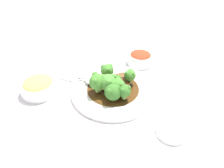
{
  "coord_description": "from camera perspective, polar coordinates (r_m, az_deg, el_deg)",
  "views": [
    {
      "loc": [
        0.0,
        -0.54,
        0.46
      ],
      "look_at": [
        0.0,
        0.0,
        0.03
      ],
      "focal_mm": 35.0,
      "sensor_mm": 36.0,
      "label": 1
    }
  ],
  "objects": [
    {
      "name": "ground_plane",
      "position": [
        0.71,
        0.0,
        -2.16
      ],
      "size": [
        4.0,
        4.0,
        0.0
      ],
      "primitive_type": "plane",
      "color": "silver"
    },
    {
      "name": "main_plate",
      "position": [
        0.7,
        0.0,
        -1.54
      ],
      "size": [
        0.27,
        0.27,
        0.02
      ],
      "color": "white",
      "rests_on": "ground_plane"
    },
    {
      "name": "beef_strip_0",
      "position": [
        0.73,
        1.07,
        1.73
      ],
      "size": [
        0.07,
        0.05,
        0.01
      ],
      "color": "brown",
      "rests_on": "main_plate"
    },
    {
      "name": "beef_strip_1",
      "position": [
        0.7,
        3.11,
        -0.38
      ],
      "size": [
        0.04,
        0.06,
        0.01
      ],
      "color": "#56331E",
      "rests_on": "main_plate"
    },
    {
      "name": "beef_strip_2",
      "position": [
        0.71,
        -2.63,
        0.47
      ],
      "size": [
        0.06,
        0.03,
        0.01
      ],
      "color": "brown",
      "rests_on": "main_plate"
    },
    {
      "name": "broccoli_floret_0",
      "position": [
        0.64,
        2.92,
        -1.77
      ],
      "size": [
        0.04,
        0.04,
        0.05
      ],
      "color": "#8EB756",
      "rests_on": "main_plate"
    },
    {
      "name": "broccoli_floret_1",
      "position": [
        0.66,
        -1.35,
        0.49
      ],
      "size": [
        0.05,
        0.05,
        0.06
      ],
      "color": "#8EB756",
      "rests_on": "main_plate"
    },
    {
      "name": "broccoli_floret_2",
      "position": [
        0.7,
        4.46,
        2.32
      ],
      "size": [
        0.04,
        0.04,
        0.05
      ],
      "color": "#7FA84C",
      "rests_on": "main_plate"
    },
    {
      "name": "broccoli_floret_3",
      "position": [
        0.64,
        -0.37,
        -2.03
      ],
      "size": [
        0.05,
        0.05,
        0.05
      ],
      "color": "#8EB756",
      "rests_on": "main_plate"
    },
    {
      "name": "broccoli_floret_4",
      "position": [
        0.68,
        0.6,
        0.61
      ],
      "size": [
        0.04,
        0.04,
        0.05
      ],
      "color": "#8EB756",
      "rests_on": "main_plate"
    },
    {
      "name": "broccoli_floret_5",
      "position": [
        0.65,
        1.11,
        -0.55
      ],
      "size": [
        0.05,
        0.05,
        0.06
      ],
      "color": "#8EB756",
      "rests_on": "main_plate"
    },
    {
      "name": "broccoli_floret_6",
      "position": [
        0.66,
        -4.06,
        0.6
      ],
      "size": [
        0.05,
        0.05,
        0.06
      ],
      "color": "#8EB756",
      "rests_on": "main_plate"
    },
    {
      "name": "broccoli_floret_7",
      "position": [
        0.73,
        -1.54,
        3.6
      ],
      "size": [
        0.04,
        0.04,
        0.05
      ],
      "color": "#7FA84C",
      "rests_on": "main_plate"
    },
    {
      "name": "serving_spoon",
      "position": [
        0.72,
        -6.06,
        1.13
      ],
      "size": [
        0.21,
        0.11,
        0.01
      ],
      "color": "#B7B7BC",
      "rests_on": "main_plate"
    },
    {
      "name": "side_bowl_kimchi",
      "position": [
        0.84,
        7.17,
        6.82
      ],
      "size": [
        0.1,
        0.1,
        0.05
      ],
      "color": "white",
      "rests_on": "ground_plane"
    },
    {
      "name": "side_bowl_appetizer",
      "position": [
        0.73,
        -18.94,
        -0.47
      ],
      "size": [
        0.11,
        0.11,
        0.05
      ],
      "color": "white",
      "rests_on": "ground_plane"
    },
    {
      "name": "sauce_dish",
      "position": [
        0.61,
        15.02,
        -11.92
      ],
      "size": [
        0.08,
        0.08,
        0.01
      ],
      "color": "white",
      "rests_on": "ground_plane"
    },
    {
      "name": "paper_napkin",
      "position": [
        0.56,
        -6.38,
        -16.32
      ],
      "size": [
        0.14,
        0.1,
        0.01
      ],
      "color": "silver",
      "rests_on": "ground_plane"
    }
  ]
}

